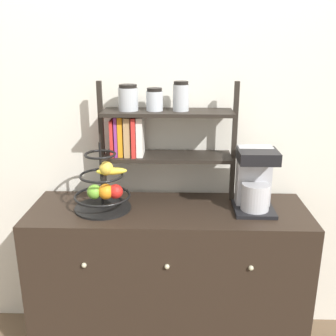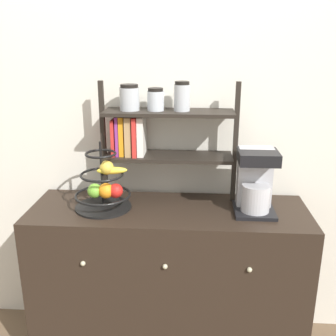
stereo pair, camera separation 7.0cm
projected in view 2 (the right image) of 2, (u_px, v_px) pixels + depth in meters
name	position (u px, v px, depth m)	size (l,w,h in m)	color
wall_back	(172.00, 110.00, 2.09)	(7.00, 0.05, 2.60)	silver
sideboard	(168.00, 281.00, 2.10)	(1.40, 0.47, 0.85)	black
coffee_maker	(255.00, 181.00, 1.91)	(0.20, 0.21, 0.32)	black
fruit_stand	(104.00, 187.00, 1.94)	(0.28, 0.28, 0.34)	black
shelf_hutch	(153.00, 127.00, 1.99)	(0.70, 0.20, 0.62)	black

